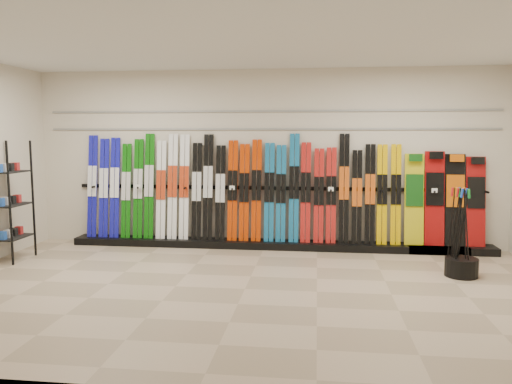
# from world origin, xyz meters

# --- Properties ---
(floor) EXTENTS (8.00, 8.00, 0.00)m
(floor) POSITION_xyz_m (0.00, 0.00, 0.00)
(floor) COLOR gray
(floor) RESTS_ON ground
(back_wall) EXTENTS (8.00, 0.00, 8.00)m
(back_wall) POSITION_xyz_m (0.00, 2.50, 1.50)
(back_wall) COLOR beige
(back_wall) RESTS_ON floor
(ceiling) EXTENTS (8.00, 8.00, 0.00)m
(ceiling) POSITION_xyz_m (0.00, 0.00, 3.00)
(ceiling) COLOR silver
(ceiling) RESTS_ON back_wall
(ski_rack_base) EXTENTS (8.00, 0.40, 0.12)m
(ski_rack_base) POSITION_xyz_m (0.22, 2.28, 0.06)
(ski_rack_base) COLOR black
(ski_rack_base) RESTS_ON floor
(skis) EXTENTS (5.37, 0.25, 1.81)m
(skis) POSITION_xyz_m (-0.48, 2.34, 0.96)
(skis) COLOR #1415AB
(skis) RESTS_ON ski_rack_base
(snowboards) EXTENTS (1.26, 0.23, 1.52)m
(snowboards) POSITION_xyz_m (2.92, 2.35, 0.86)
(snowboards) COLOR gold
(snowboards) RESTS_ON ski_rack_base
(accessory_rack) EXTENTS (0.40, 0.60, 1.82)m
(accessory_rack) POSITION_xyz_m (-3.75, 1.01, 0.91)
(accessory_rack) COLOR black
(accessory_rack) RESTS_ON floor
(pole_bin) EXTENTS (0.43, 0.43, 0.25)m
(pole_bin) POSITION_xyz_m (2.83, 0.91, 0.12)
(pole_bin) COLOR black
(pole_bin) RESTS_ON floor
(ski_poles) EXTENTS (0.27, 0.30, 1.18)m
(ski_poles) POSITION_xyz_m (2.78, 0.94, 0.61)
(ski_poles) COLOR black
(ski_poles) RESTS_ON pole_bin
(slatwall_rail_0) EXTENTS (7.60, 0.02, 0.03)m
(slatwall_rail_0) POSITION_xyz_m (0.00, 2.48, 2.00)
(slatwall_rail_0) COLOR gray
(slatwall_rail_0) RESTS_ON back_wall
(slatwall_rail_1) EXTENTS (7.60, 0.02, 0.03)m
(slatwall_rail_1) POSITION_xyz_m (0.00, 2.48, 2.30)
(slatwall_rail_1) COLOR gray
(slatwall_rail_1) RESTS_ON back_wall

